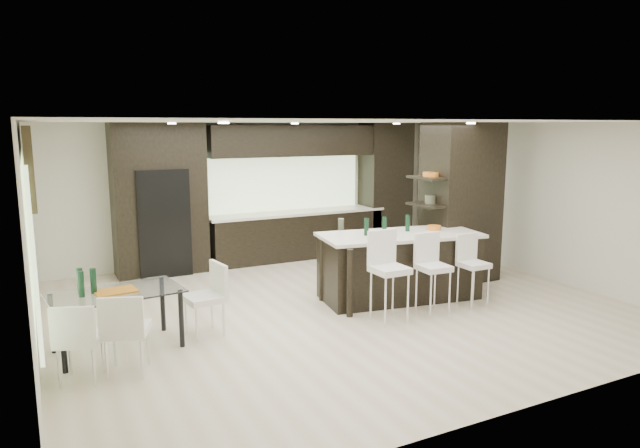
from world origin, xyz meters
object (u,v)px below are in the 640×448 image
kitchen_island (399,266)px  chair_end (204,303)px  stool_right (473,277)px  floor_vase (341,254)px  dining_table (118,321)px  chair_near (127,336)px  stool_mid (433,282)px  bench (403,277)px  stool_left (389,286)px  chair_far (80,344)px

kitchen_island → chair_end: 3.14m
stool_right → floor_vase: bearing=128.9°
floor_vase → dining_table: floor_vase is taller
chair_near → chair_end: (1.05, 0.73, 0.00)m
stool_mid → stool_right: size_ratio=1.08×
stool_mid → dining_table: size_ratio=0.62×
bench → floor_vase: size_ratio=1.20×
kitchen_island → stool_mid: 0.83m
stool_left → chair_near: bearing=-179.3°
dining_table → stool_right: bearing=-14.1°
chair_near → chair_far: (-0.46, 0.01, -0.02)m
stool_mid → stool_right: bearing=4.4°
kitchen_island → dining_table: bearing=-168.3°
kitchen_island → stool_right: 1.11m
stool_mid → bench: (0.20, 1.00, -0.19)m
stool_mid → chair_far: stool_mid is taller
floor_vase → chair_end: 2.79m
chair_far → stool_left: bearing=22.0°
kitchen_island → stool_mid: size_ratio=2.66×
chair_near → chair_end: chair_end is taller
dining_table → chair_near: chair_near is taller
stool_left → chair_near: 3.43m
stool_left → bench: bearing=46.3°
floor_vase → chair_far: bearing=-156.6°
chair_far → chair_end: (1.52, 0.72, 0.02)m
floor_vase → dining_table: (-3.63, -1.06, -0.23)m
stool_right → chair_end: (-3.88, 0.62, -0.00)m
kitchen_island → floor_vase: 1.03m
kitchen_island → chair_end: kitchen_island is taller
stool_right → chair_far: (-5.40, -0.10, -0.03)m
chair_near → stool_mid: bearing=21.7°
chair_end → stool_right: bearing=-106.4°
kitchen_island → bench: kitchen_island is taller
kitchen_island → bench: bearing=48.8°
floor_vase → dining_table: size_ratio=0.79×
dining_table → chair_far: bearing=-129.9°
chair_near → chair_far: chair_near is taller
kitchen_island → floor_vase: bearing=131.8°
stool_right → bench: size_ratio=0.61×
bench → chair_near: chair_near is taller
chair_end → chair_near: bearing=117.3°
stool_left → stool_right: stool_left is taller
floor_vase → chair_end: (-2.58, -1.06, -0.16)m
stool_mid → bench: size_ratio=0.66×
kitchen_island → chair_end: (-3.13, -0.20, -0.08)m
stool_mid → chair_end: 3.19m
stool_right → chair_near: bearing=-177.8°
bench → floor_vase: (-0.76, 0.69, 0.31)m
chair_near → dining_table: bearing=110.5°
stool_mid → floor_vase: bearing=111.4°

